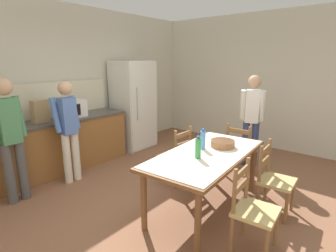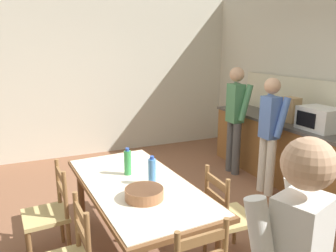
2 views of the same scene
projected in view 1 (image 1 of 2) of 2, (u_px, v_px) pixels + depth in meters
The scene contains 19 objects.
ground_plane at pixel (175, 202), 3.61m from camera, with size 8.32×8.32×0.00m, color brown.
wall_back at pixel (63, 85), 4.90m from camera, with size 6.52×0.12×2.90m, color beige.
wall_right at pixel (267, 81), 5.71m from camera, with size 0.12×5.20×2.90m, color beige.
kitchen_counter at pixel (45, 149), 4.37m from camera, with size 3.01×0.66×0.93m.
counter_splashback at pixel (31, 102), 4.38m from camera, with size 2.97×0.03×0.60m, color beige.
refrigerator at pixel (133, 105), 5.73m from camera, with size 0.79×0.73×1.89m.
microwave at pixel (69, 109), 4.57m from camera, with size 0.50×0.39×0.30m.
paper_bag at pixel (40, 111), 4.18m from camera, with size 0.24×0.16×0.36m, color tan.
dining_table at pixel (207, 159), 3.31m from camera, with size 1.90×1.01×0.77m.
bottle_near_centre at pixel (198, 148), 3.08m from camera, with size 0.07×0.07×0.27m.
bottle_off_centre at pixel (203, 140), 3.39m from camera, with size 0.07×0.07×0.27m.
serving_bowl at pixel (223, 143), 3.49m from camera, with size 0.32×0.32×0.09m.
chair_side_near_right at pixel (274, 180), 3.28m from camera, with size 0.44×0.42×0.91m.
chair_side_near_left at pixel (252, 209), 2.62m from camera, with size 0.45×0.43×0.91m.
chair_head_end at pixel (240, 151), 4.33m from camera, with size 0.42×0.44×0.91m.
chair_side_far_right at pixel (176, 156), 4.11m from camera, with size 0.43×0.41×0.91m.
person_at_sink at pixel (10, 135), 3.43m from camera, with size 0.42×0.29×1.69m.
person_at_counter at pixel (68, 127), 4.04m from camera, with size 0.40×0.28×1.60m.
person_by_table at pixel (252, 116), 4.66m from camera, with size 0.36×0.46×1.65m.
Camera 1 is at (-2.57, -1.99, 1.89)m, focal length 28.00 mm.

